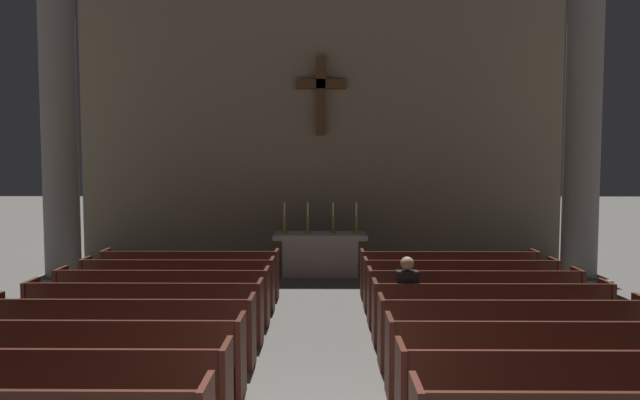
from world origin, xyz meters
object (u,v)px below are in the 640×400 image
at_px(candlestick_inner_left, 308,223).
at_px(candlestick_inner_right, 333,223).
at_px(pew_right_row_4, 512,332).
at_px(pew_left_row_6, 164,296).
at_px(pew_left_row_8, 191,273).
at_px(column_left_second, 59,125).
at_px(lone_worshipper, 406,297).
at_px(pew_left_row_2, 52,390).
at_px(column_right_second, 583,124).
at_px(pew_right_row_3, 539,358).
at_px(pew_right_row_5, 491,313).
at_px(candlestick_outer_right, 356,223).
at_px(pew_right_row_7, 460,284).
at_px(pew_left_row_7, 179,284).
at_px(pew_right_row_8, 448,274).
at_px(pew_left_row_4, 122,331).
at_px(pew_left_row_5, 145,312).
at_px(pew_left_row_3, 92,356).
at_px(altar, 320,253).
at_px(pew_right_row_6, 474,297).
at_px(pew_right_row_2, 576,392).
at_px(candlestick_outer_left, 285,223).

xyz_separation_m(candlestick_inner_left, candlestick_inner_right, (0.60, 0.00, 0.00)).
xyz_separation_m(pew_right_row_4, candlestick_inner_left, (-2.87, 6.29, 0.77)).
height_order(pew_left_row_6, candlestick_inner_right, candlestick_inner_right).
height_order(pew_left_row_8, column_left_second, column_left_second).
height_order(pew_left_row_6, lone_worshipper, lone_worshipper).
distance_m(pew_left_row_2, column_left_second, 8.39).
bearing_deg(pew_right_row_4, column_right_second, 59.31).
relative_size(pew_right_row_3, pew_right_row_5, 1.00).
bearing_deg(candlestick_inner_left, candlestick_outer_right, 0.00).
height_order(pew_right_row_7, column_left_second, column_left_second).
relative_size(pew_left_row_7, candlestick_inner_left, 4.79).
height_order(pew_right_row_8, column_left_second, column_left_second).
height_order(pew_left_row_4, pew_left_row_8, same).
height_order(pew_left_row_5, candlestick_inner_right, candlestick_inner_right).
distance_m(pew_left_row_3, pew_left_row_7, 4.02).
height_order(column_left_second, candlestick_outer_right, column_left_second).
distance_m(pew_left_row_6, candlestick_inner_left, 4.90).
bearing_deg(candlestick_inner_left, altar, 0.00).
bearing_deg(pew_right_row_8, lone_worshipper, -112.76).
xyz_separation_m(pew_left_row_2, pew_right_row_3, (5.14, 1.01, 0.00)).
bearing_deg(lone_worshipper, column_right_second, 43.74).
bearing_deg(altar, pew_right_row_8, -41.34).
bearing_deg(pew_left_row_6, altar, 58.97).
bearing_deg(pew_right_row_4, pew_right_row_5, 90.00).
bearing_deg(pew_left_row_6, candlestick_outer_right, 51.32).
bearing_deg(altar, pew_left_row_4, -112.25).
distance_m(pew_left_row_2, pew_left_row_5, 3.02).
xyz_separation_m(pew_right_row_6, candlestick_outer_right, (-1.72, 4.27, 0.77)).
xyz_separation_m(pew_left_row_2, pew_right_row_8, (5.14, 6.04, 0.00)).
height_order(pew_left_row_4, candlestick_outer_right, candlestick_outer_right).
relative_size(pew_right_row_4, candlestick_outer_right, 4.79).
height_order(pew_left_row_5, pew_right_row_6, same).
distance_m(pew_right_row_8, lone_worshipper, 3.24).
relative_size(pew_left_row_7, column_left_second, 0.49).
xyz_separation_m(pew_right_row_2, pew_right_row_5, (0.00, 3.02, 0.00)).
distance_m(pew_left_row_4, pew_left_row_5, 1.01).
distance_m(pew_right_row_2, column_right_second, 8.39).
bearing_deg(pew_right_row_3, column_right_second, 63.57).
xyz_separation_m(pew_left_row_7, pew_right_row_3, (5.14, -4.02, 0.00)).
bearing_deg(altar, pew_right_row_4, -67.75).
distance_m(pew_right_row_3, altar, 7.73).
xyz_separation_m(pew_left_row_8, column_left_second, (-3.08, 1.16, 3.03)).
xyz_separation_m(pew_right_row_5, candlestick_outer_left, (-3.42, 5.28, 0.77)).
height_order(pew_left_row_3, pew_right_row_2, same).
distance_m(pew_right_row_6, column_left_second, 9.32).
height_order(pew_left_row_5, pew_right_row_3, same).
relative_size(pew_left_row_7, pew_right_row_4, 1.00).
bearing_deg(candlestick_inner_right, pew_right_row_4, -70.13).
bearing_deg(pew_right_row_4, pew_left_row_4, 180.00).
height_order(pew_right_row_8, candlestick_inner_right, candlestick_inner_right).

